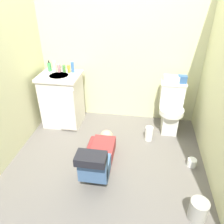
{
  "coord_description": "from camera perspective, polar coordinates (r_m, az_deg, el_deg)",
  "views": [
    {
      "loc": [
        0.39,
        -2.2,
        2.01
      ],
      "look_at": [
        -0.01,
        0.38,
        0.45
      ],
      "focal_mm": 35.46,
      "sensor_mm": 36.0,
      "label": 1
    }
  ],
  "objects": [
    {
      "name": "soap_dispenser",
      "position": [
        3.52,
        -15.81,
        11.13
      ],
      "size": [
        0.06,
        0.06,
        0.17
      ],
      "color": "#3F9851",
      "rests_on": "vanity_cabinet"
    },
    {
      "name": "tissue_box",
      "position": [
        3.29,
        15.06,
        8.23
      ],
      "size": [
        0.22,
        0.11,
        0.1
      ],
      "primitive_type": "cube",
      "color": "silver",
      "rests_on": "toilet"
    },
    {
      "name": "toilet",
      "position": [
        3.4,
        14.95,
        0.86
      ],
      "size": [
        0.36,
        0.46,
        0.75
      ],
      "color": "silver",
      "rests_on": "ground_plane"
    },
    {
      "name": "bottle_amber",
      "position": [
        3.41,
        -11.07,
        10.82
      ],
      "size": [
        0.05,
        0.05,
        0.11
      ],
      "primitive_type": "cylinder",
      "color": "gold",
      "rests_on": "vanity_cabinet"
    },
    {
      "name": "faucet",
      "position": [
        3.47,
        -12.72,
        10.95
      ],
      "size": [
        0.02,
        0.02,
        0.1
      ],
      "primitive_type": "cylinder",
      "color": "silver",
      "rests_on": "vanity_cabinet"
    },
    {
      "name": "bottle_green",
      "position": [
        3.44,
        -12.22,
        10.87
      ],
      "size": [
        0.04,
        0.04,
        0.11
      ],
      "primitive_type": "cylinder",
      "color": "#509F45",
      "rests_on": "vanity_cabinet"
    },
    {
      "name": "paper_towel_roll",
      "position": [
        3.25,
        9.48,
        -5.5
      ],
      "size": [
        0.11,
        0.11,
        0.21
      ],
      "primitive_type": "cylinder",
      "color": "white",
      "rests_on": "ground_plane"
    },
    {
      "name": "wall_back",
      "position": [
        3.41,
        2.07,
        17.1
      ],
      "size": [
        2.61,
        0.08,
        2.4
      ],
      "primitive_type": "cube",
      "color": "beige",
      "rests_on": "ground_plane"
    },
    {
      "name": "toilet_paper_roll",
      "position": [
        3.0,
        19.88,
        -12.15
      ],
      "size": [
        0.11,
        0.11,
        0.1
      ],
      "primitive_type": "cylinder",
      "color": "white",
      "rests_on": "ground_plane"
    },
    {
      "name": "person_plumber",
      "position": [
        2.73,
        -3.45,
        -11.38
      ],
      "size": [
        0.38,
        1.06,
        0.52
      ],
      "color": "maroon",
      "rests_on": "ground_plane"
    },
    {
      "name": "bottle_blue",
      "position": [
        3.4,
        -10.14,
        11.32
      ],
      "size": [
        0.05,
        0.05,
        0.16
      ],
      "primitive_type": "cylinder",
      "color": "#3A69B6",
      "rests_on": "vanity_cabinet"
    },
    {
      "name": "bottle_white",
      "position": [
        3.47,
        -14.56,
        11.27
      ],
      "size": [
        0.04,
        0.04,
        0.16
      ],
      "primitive_type": "cylinder",
      "color": "white",
      "rests_on": "vanity_cabinet"
    },
    {
      "name": "toiletry_bag",
      "position": [
        3.31,
        17.66,
        8.05
      ],
      "size": [
        0.12,
        0.09,
        0.11
      ],
      "primitive_type": "cube",
      "color": "#33598C",
      "rests_on": "toilet"
    },
    {
      "name": "ground_plane",
      "position": [
        3.02,
        -0.94,
        -11.42
      ],
      "size": [
        2.95,
        3.1,
        0.04
      ],
      "primitive_type": "cube",
      "color": "#645E58"
    },
    {
      "name": "trash_can",
      "position": [
        2.46,
        21.34,
        -22.49
      ],
      "size": [
        0.18,
        0.18,
        0.22
      ],
      "primitive_type": "cylinder",
      "color": "#9D9A8D",
      "rests_on": "ground_plane"
    },
    {
      "name": "bottle_pink",
      "position": [
        3.46,
        -13.51,
        10.96
      ],
      "size": [
        0.05,
        0.05,
        0.12
      ],
      "primitive_type": "cylinder",
      "color": "pink",
      "rests_on": "vanity_cabinet"
    },
    {
      "name": "vanity_cabinet",
      "position": [
        3.53,
        -12.64,
        3.22
      ],
      "size": [
        0.6,
        0.53,
        0.82
      ],
      "color": "silver",
      "rests_on": "ground_plane"
    }
  ]
}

